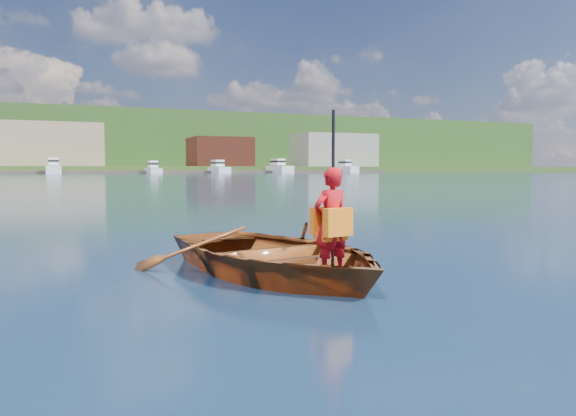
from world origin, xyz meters
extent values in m
plane|color=#102444|center=(0.00, 0.00, 0.00)|extent=(600.00, 600.00, 0.00)
imported|color=brown|center=(-0.16, -0.02, 0.23)|extent=(3.36, 4.17, 0.77)
imported|color=red|center=(0.18, -0.87, 0.69)|extent=(0.48, 0.37, 1.18)
cube|color=orange|center=(0.20, -0.99, 0.70)|extent=(0.35, 0.17, 0.30)
cube|color=orange|center=(0.15, -0.75, 0.70)|extent=(0.35, 0.15, 0.30)
cube|color=orange|center=(0.18, -0.87, 0.52)|extent=(0.34, 0.28, 0.05)
cylinder|color=black|center=(0.29, -0.69, 1.01)|extent=(0.04, 0.04, 1.82)
cube|color=#3F5527|center=(0.00, 190.00, 1.00)|extent=(400.00, 80.00, 2.00)
cube|color=#2E451F|center=(0.00, 240.00, 11.00)|extent=(400.00, 100.00, 22.00)
cube|color=#4E433A|center=(10.35, 148.00, 0.40)|extent=(160.00, 12.02, 0.80)
cube|color=gray|center=(-5.00, 165.00, 8.00)|extent=(30.00, 16.00, 12.00)
cube|color=brown|center=(45.00, 165.00, 6.50)|extent=(18.00, 16.00, 9.00)
cube|color=gray|center=(85.00, 165.00, 7.50)|extent=(26.00, 16.00, 11.00)
cube|color=white|center=(-3.10, 143.00, 0.88)|extent=(3.42, 12.21, 2.21)
cube|color=white|center=(-3.10, 144.22, 3.11)|extent=(2.39, 5.49, 1.80)
cube|color=black|center=(-3.10, 144.22, 3.21)|extent=(2.46, 5.74, 0.50)
cube|color=white|center=(20.97, 143.00, 0.64)|extent=(2.96, 10.59, 1.61)
cube|color=white|center=(20.97, 144.06, 2.51)|extent=(2.07, 4.76, 1.80)
cube|color=black|center=(20.97, 144.06, 2.61)|extent=(2.13, 4.98, 0.50)
cube|color=white|center=(38.62, 143.00, 0.77)|extent=(3.40, 12.15, 1.92)
cube|color=white|center=(38.62, 144.21, 2.82)|extent=(2.38, 5.47, 1.80)
cube|color=black|center=(38.62, 144.21, 2.92)|extent=(2.45, 5.71, 0.50)
cube|color=white|center=(56.45, 143.00, 0.95)|extent=(3.62, 12.93, 2.37)
cube|color=white|center=(56.45, 144.29, 3.27)|extent=(2.53, 5.82, 1.80)
cube|color=black|center=(56.45, 144.29, 3.37)|extent=(2.61, 6.08, 0.50)
cube|color=white|center=(78.10, 143.00, 0.89)|extent=(2.90, 10.35, 2.23)
cube|color=white|center=(78.10, 144.03, 3.13)|extent=(2.03, 4.66, 1.80)
cube|color=black|center=(78.10, 144.03, 3.23)|extent=(2.09, 4.86, 0.50)
cylinder|color=#382314|center=(114.57, 213.80, 8.51)|extent=(0.80, 0.80, 3.50)
sphere|color=#2B5B18|center=(114.57, 213.80, 13.18)|extent=(6.53, 6.53, 6.53)
cylinder|color=#382314|center=(112.23, 251.57, 15.99)|extent=(0.80, 0.80, 3.35)
sphere|color=#2B5B18|center=(112.23, 251.57, 20.45)|extent=(6.24, 6.24, 6.24)
cylinder|color=#382314|center=(117.36, 271.93, 20.03)|extent=(0.80, 0.80, 3.29)
sphere|color=#2B5B18|center=(117.36, 271.93, 24.41)|extent=(6.14, 6.14, 6.14)
cylinder|color=#382314|center=(70.85, 210.72, 8.07)|extent=(0.80, 0.80, 3.86)
sphere|color=#2B5B18|center=(70.85, 210.72, 13.21)|extent=(7.20, 7.20, 7.20)
cylinder|color=#382314|center=(-19.70, 248.36, 15.08)|extent=(0.80, 0.80, 2.82)
sphere|color=#2B5B18|center=(-19.70, 248.36, 18.84)|extent=(5.26, 5.26, 5.26)
cylinder|color=#382314|center=(156.68, 243.87, 14.00)|extent=(0.80, 0.80, 2.45)
sphere|color=#2B5B18|center=(156.68, 243.87, 17.27)|extent=(4.58, 4.58, 4.58)
cylinder|color=#382314|center=(136.66, 278.29, 21.25)|extent=(0.80, 0.80, 3.19)
sphere|color=#2B5B18|center=(136.66, 278.29, 25.51)|extent=(5.96, 5.96, 5.96)
cylinder|color=#382314|center=(87.74, 199.26, 5.92)|extent=(0.80, 0.80, 4.14)
sphere|color=#2B5B18|center=(87.74, 199.26, 11.44)|extent=(7.72, 7.72, 7.72)
cylinder|color=#382314|center=(116.28, 217.88, 9.00)|extent=(0.80, 0.80, 2.84)
sphere|color=#2B5B18|center=(116.28, 217.88, 12.79)|extent=(5.31, 5.31, 5.31)
cylinder|color=#382314|center=(22.17, 235.00, 13.01)|extent=(0.80, 0.80, 4.01)
sphere|color=#2B5B18|center=(22.17, 235.00, 18.35)|extent=(7.49, 7.49, 7.49)
cylinder|color=#382314|center=(81.82, 271.09, 20.29)|extent=(0.80, 0.80, 4.15)
sphere|color=#2B5B18|center=(81.82, 271.09, 25.82)|extent=(7.75, 7.75, 7.75)
camera|label=1|loc=(-2.55, -6.26, 1.26)|focal=35.00mm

